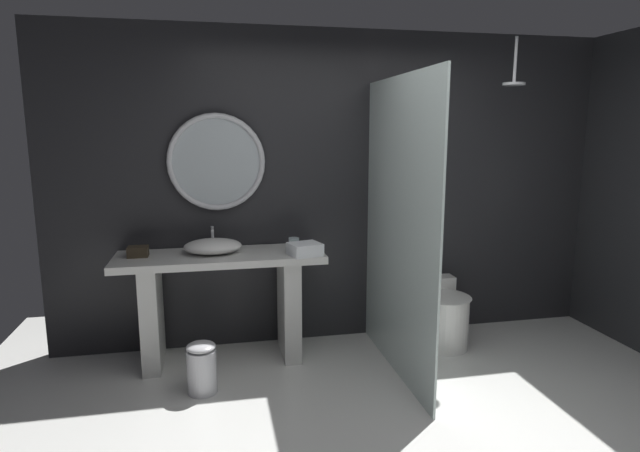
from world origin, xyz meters
TOP-DOWN VIEW (x-y plane):
  - back_wall_panel at (0.00, 1.90)m, footprint 4.80×0.10m
  - vanity_counter at (-1.03, 1.56)m, footprint 1.58×0.55m
  - vessel_sink at (-1.08, 1.59)m, footprint 0.44×0.36m
  - tumbler_cup at (-0.46, 1.53)m, footprint 0.08×0.08m
  - tissue_box at (-1.63, 1.59)m, footprint 0.15×0.12m
  - round_wall_mirror at (-1.03, 1.81)m, footprint 0.77×0.04m
  - shower_glass_panel at (0.24, 1.12)m, footprint 0.02×1.47m
  - rain_shower_head at (1.26, 1.39)m, footprint 0.17×0.17m
  - toilet at (0.78, 1.47)m, footprint 0.42×0.58m
  - waste_bin at (-1.19, 1.04)m, footprint 0.20×0.20m
  - folded_hand_towel at (-0.40, 1.38)m, footprint 0.27×0.25m

SIDE VIEW (x-z plane):
  - waste_bin at x=-1.19m, z-range 0.00..0.37m
  - toilet at x=0.78m, z-range -0.01..0.52m
  - vanity_counter at x=-1.03m, z-range 0.11..0.97m
  - tissue_box at x=-1.63m, z-range 0.86..0.94m
  - folded_hand_towel at x=-0.40m, z-range 0.86..0.95m
  - tumbler_cup at x=-0.46m, z-range 0.86..0.96m
  - vessel_sink at x=-1.08m, z-range 0.82..1.00m
  - shower_glass_panel at x=0.24m, z-range 0.00..2.17m
  - back_wall_panel at x=0.00m, z-range 0.00..2.60m
  - round_wall_mirror at x=-1.03m, z-range 1.16..1.93m
  - rain_shower_head at x=1.26m, z-range 2.01..2.37m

